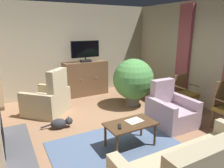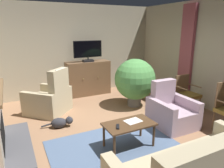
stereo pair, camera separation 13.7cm
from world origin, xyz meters
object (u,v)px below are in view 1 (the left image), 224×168
Objects in this scene: tv_cabinet at (86,79)px; cat at (61,123)px; folded_newspaper at (134,121)px; armchair_angled_to_table at (170,111)px; television at (85,51)px; side_chair_tucked_against_wall at (184,92)px; coffee_table at (130,126)px; potted_plant_tall_palm_by_window at (133,80)px; tv_remote at (120,126)px; armchair_facing_sofa at (48,100)px.

cat is (-1.35, -1.94, -0.39)m from tv_cabinet.
folded_newspaper is 1.22m from armchair_angled_to_table.
folded_newspaper reaches higher than cat.
television reaches higher than side_chair_tucked_against_wall.
coffee_table reaches higher than cat.
potted_plant_tall_palm_by_window is (0.78, -1.48, -0.68)m from television.
tv_remote is (-0.68, -3.23, -0.94)m from television.
coffee_table is 5.33× the size of tv_remote.
side_chair_tucked_against_wall is at bearing -55.14° from tv_cabinet.
cat is at bearing 170.22° from side_chair_tucked_against_wall.
tv_cabinet is 0.90m from television.
cat is at bearing -87.16° from armchair_facing_sofa.
folded_newspaper is at bearing -95.76° from television.
armchair_facing_sofa is at bearing -144.42° from tv_cabinet.
side_chair_tucked_against_wall reaches higher than folded_newspaper.
armchair_angled_to_table is (1.29, 0.34, -0.10)m from coffee_table.
side_chair_tucked_against_wall reaches higher than coffee_table.
television is 3.37m from coffee_table.
television is at bearing 125.45° from side_chair_tucked_against_wall.
side_chair_tucked_against_wall reaches higher than tv_remote.
armchair_angled_to_table is 2.42m from cat.
potted_plant_tall_palm_by_window is at bearing 50.32° from folded_newspaper.
armchair_angled_to_table is at bearing -23.63° from cat.
tv_remote is at bearing -166.11° from armchair_angled_to_table.
tv_cabinet reaches higher than cat.
armchair_angled_to_table is at bearing 131.66° from tv_remote.
tv_cabinet is at bearing 78.08° from folded_newspaper.
tv_cabinet is 3.04m from armchair_angled_to_table.
cat is at bearing -169.30° from potted_plant_tall_palm_by_window.
tv_remote is 0.18× the size of side_chair_tucked_against_wall.
cat is at bearing -125.58° from tv_remote.
television reaches higher than coffee_table.
potted_plant_tall_palm_by_window is at bearing 10.70° from cat.
television reaches higher than potted_plant_tall_palm_by_window.
armchair_angled_to_table is at bearing -86.73° from potted_plant_tall_palm_by_window.
side_chair_tucked_against_wall is at bearing 136.60° from tv_remote.
potted_plant_tall_palm_by_window is (-0.94, 0.93, 0.23)m from side_chair_tucked_against_wall.
television is 3.18m from armchair_angled_to_table.
coffee_table is at bearing -160.14° from side_chair_tucked_against_wall.
tv_cabinet is at bearing 35.58° from armchair_facing_sofa.
tv_cabinet is at bearing 55.13° from cat.
potted_plant_tall_palm_by_window reaches higher than tv_remote.
armchair_facing_sofa is 0.97m from cat.
folded_newspaper is (0.11, 0.04, 0.06)m from coffee_table.
armchair_angled_to_table is at bearing -153.05° from side_chair_tucked_against_wall.
tv_cabinet is 1.47× the size of side_chair_tucked_against_wall.
folded_newspaper is 0.31× the size of armchair_angled_to_table.
coffee_table is (-0.43, -3.19, -1.01)m from television.
armchair_angled_to_table is 1.03× the size of side_chair_tucked_against_wall.
coffee_table is 1.62m from cat.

